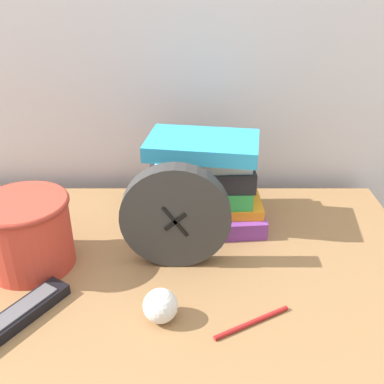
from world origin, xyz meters
The scene contains 7 objects.
desk centered at (0.00, 0.30, 0.35)m, with size 1.07×0.60×0.71m.
desk_clock centered at (0.05, 0.29, 0.81)m, with size 0.21×0.04×0.21m.
book_stack centered at (0.11, 0.45, 0.81)m, with size 0.26×0.20×0.20m.
basket centered at (-0.23, 0.28, 0.79)m, with size 0.17×0.17×0.14m.
tv_remote centered at (-0.21, 0.13, 0.72)m, with size 0.13×0.17×0.02m.
crumpled_paper_ball centered at (0.03, 0.13, 0.74)m, with size 0.06×0.06×0.06m.
pen centered at (0.18, 0.12, 0.71)m, with size 0.13×0.08×0.01m.
Camera 1 is at (0.08, -0.43, 1.25)m, focal length 42.00 mm.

